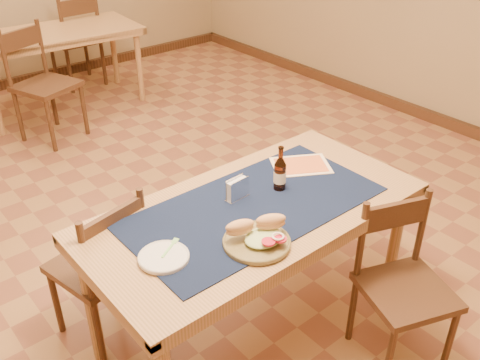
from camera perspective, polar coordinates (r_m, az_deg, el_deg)
room at (r=2.79m, az=-9.59°, el=15.57°), size 6.04×7.04×2.84m
main_table at (r=2.51m, az=1.46°, el=-4.48°), size 1.60×0.80×0.75m
placemat at (r=2.46m, az=1.49°, el=-2.86°), size 1.20×0.60×0.01m
baseboard at (r=3.40m, az=-7.62°, el=-6.88°), size 6.00×7.00×0.10m
back_table at (r=5.47m, az=-19.19°, el=13.95°), size 1.60×0.89×0.75m
chair_main_far at (r=2.70m, az=-14.47°, el=-8.76°), size 0.46×0.46×0.85m
chair_main_near at (r=2.64m, az=16.93°, el=-10.46°), size 0.49×0.49×0.83m
chair_back_near at (r=4.89m, az=-20.34°, el=9.76°), size 0.57×0.57×0.97m
chair_back_far at (r=6.04m, az=-17.05°, el=14.24°), size 0.46×0.46×0.98m
sandwich_plate at (r=2.22m, az=1.95°, el=-6.09°), size 0.29×0.29×0.11m
side_plate at (r=2.17m, az=-8.14°, el=-8.09°), size 0.21×0.21×0.02m
fork at (r=2.21m, az=-7.38°, el=-7.01°), size 0.12×0.08×0.00m
beer_bottle at (r=2.55m, az=4.28°, el=0.70°), size 0.06×0.06×0.23m
napkin_holder at (r=2.49m, az=-0.29°, el=-0.99°), size 0.12×0.05×0.11m
menu_card at (r=2.80m, az=6.50°, el=1.58°), size 0.36×0.33×0.01m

